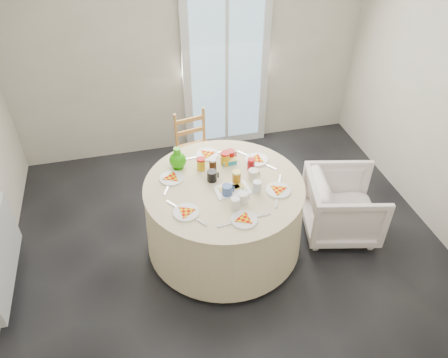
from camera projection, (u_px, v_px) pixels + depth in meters
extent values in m
plane|color=black|center=(235.00, 261.00, 4.03)|extent=(4.00, 4.00, 0.00)
cube|color=#BCB5A3|center=(189.00, 44.00, 4.73)|extent=(4.00, 0.02, 2.60)
cube|color=silver|center=(226.00, 64.00, 4.92)|extent=(1.00, 0.08, 2.10)
cube|color=silver|center=(1.00, 256.00, 3.58)|extent=(0.07, 1.00, 0.55)
cylinder|color=beige|center=(224.00, 215.00, 3.96)|extent=(1.42, 1.42, 0.72)
imported|color=white|center=(344.00, 200.00, 4.11)|extent=(0.76, 0.80, 0.69)
cube|color=#198EB3|center=(229.00, 159.00, 3.95)|extent=(0.14, 0.11, 0.05)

